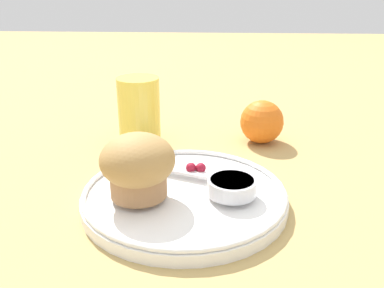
{
  "coord_description": "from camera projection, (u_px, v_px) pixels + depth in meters",
  "views": [
    {
      "loc": [
        0.04,
        -0.44,
        0.26
      ],
      "look_at": [
        0.01,
        0.05,
        0.06
      ],
      "focal_mm": 40.0,
      "sensor_mm": 36.0,
      "label": 1
    }
  ],
  "objects": [
    {
      "name": "ground_plane",
      "position": [
        179.0,
        203.0,
        0.51
      ],
      "size": [
        3.0,
        3.0,
        0.0
      ],
      "primitive_type": "plane",
      "color": "tan"
    },
    {
      "name": "plate",
      "position": [
        184.0,
        197.0,
        0.5
      ],
      "size": [
        0.24,
        0.24,
        0.02
      ],
      "color": "white",
      "rests_on": "ground_plane"
    },
    {
      "name": "muffin",
      "position": [
        138.0,
        165.0,
        0.47
      ],
      "size": [
        0.08,
        0.08,
        0.07
      ],
      "color": "#9E7047",
      "rests_on": "plate"
    },
    {
      "name": "cream_ramekin",
      "position": [
        232.0,
        186.0,
        0.48
      ],
      "size": [
        0.06,
        0.06,
        0.02
      ],
      "color": "silver",
      "rests_on": "plate"
    },
    {
      "name": "berry_pair",
      "position": [
        196.0,
        168.0,
        0.54
      ],
      "size": [
        0.03,
        0.01,
        0.01
      ],
      "color": "maroon",
      "rests_on": "plate"
    },
    {
      "name": "butter_knife",
      "position": [
        183.0,
        171.0,
        0.54
      ],
      "size": [
        0.17,
        0.07,
        0.0
      ],
      "rotation": [
        0.0,
        0.0,
        -0.36
      ],
      "color": "silver",
      "rests_on": "plate"
    },
    {
      "name": "orange_fruit",
      "position": [
        262.0,
        122.0,
        0.67
      ],
      "size": [
        0.07,
        0.07,
        0.07
      ],
      "color": "orange",
      "rests_on": "ground_plane"
    },
    {
      "name": "juice_glass",
      "position": [
        139.0,
        111.0,
        0.67
      ],
      "size": [
        0.07,
        0.07,
        0.1
      ],
      "color": "#EAD14C",
      "rests_on": "ground_plane"
    }
  ]
}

